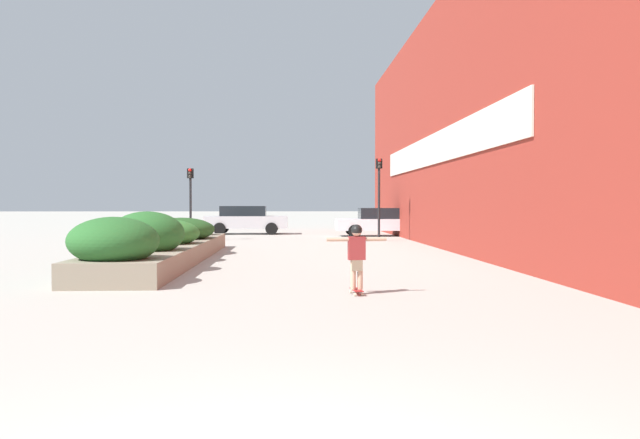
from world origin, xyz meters
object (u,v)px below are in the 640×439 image
object	(u,v)px
car_leftmost	(381,221)
traffic_light_left	(190,191)
skateboard	(357,291)
car_center_left	(246,219)
traffic_light_right	(379,186)
skateboarder	(357,250)

from	to	relation	value
car_leftmost	traffic_light_left	bearing A→B (deg)	112.03
skateboard	car_leftmost	distance (m)	21.67
skateboard	car_center_left	distance (m)	24.22
car_leftmost	traffic_light_right	bearing A→B (deg)	170.55
skateboard	skateboarder	xyz separation A→B (m)	(0.00, -0.00, 0.76)
skateboarder	car_leftmost	bearing A→B (deg)	74.98
skateboarder	traffic_light_left	world-z (taller)	traffic_light_left
skateboard	car_leftmost	world-z (taller)	car_leftmost
traffic_light_left	traffic_light_right	bearing A→B (deg)	-4.06
skateboard	traffic_light_left	size ratio (longest dim) A/B	0.17
car_leftmost	traffic_light_left	xyz separation A→B (m)	(-9.44, -3.82, 1.51)
skateboarder	traffic_light_left	bearing A→B (deg)	102.97
skateboard	car_center_left	bearing A→B (deg)	93.44
skateboarder	car_center_left	bearing A→B (deg)	93.44
traffic_light_left	skateboard	bearing A→B (deg)	-71.48
skateboarder	traffic_light_right	xyz separation A→B (m)	(2.82, 16.92, 1.72)
car_center_left	car_leftmost	bearing A→B (deg)	70.85
skateboard	traffic_light_right	size ratio (longest dim) A/B	0.15
skateboarder	traffic_light_right	size ratio (longest dim) A/B	0.32
car_center_left	traffic_light_left	size ratio (longest dim) A/B	1.38
skateboarder	traffic_light_right	bearing A→B (deg)	74.97
car_center_left	traffic_light_right	xyz separation A→B (m)	(6.61, -6.99, 1.72)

